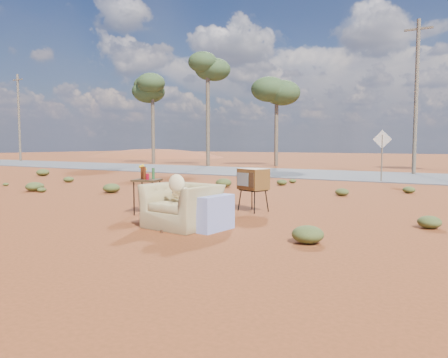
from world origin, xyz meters
The scene contains 14 objects.
ground centered at (0.00, 0.00, 0.00)m, with size 140.00×140.00×0.00m, color brown.
highway centered at (0.00, 15.00, 0.02)m, with size 140.00×7.00×0.04m, color #565659.
dirt_mound centered at (-30.00, 34.00, 0.00)m, with size 26.00×18.00×2.00m, color brown.
armchair centered at (0.52, -0.56, 0.52)m, with size 1.59×0.98×1.12m.
tv_unit centered at (0.65, 1.90, 0.76)m, with size 0.77×0.69×1.02m.
side_table centered at (-1.28, 0.30, 0.83)m, with size 0.70×0.70×1.12m.
rusty_bar centered at (-0.05, -0.72, 0.02)m, with size 0.04×0.04×1.45m, color #4C2914.
road_sign centered at (1.50, 12.00, 1.50)m, with size 0.78×0.06×2.19m.
eucalyptus_far_left centered at (-18.00, 20.00, 5.94)m, with size 3.20×3.20×7.10m.
eucalyptus_left centered at (-12.00, 19.00, 6.92)m, with size 3.20×3.20×8.10m.
eucalyptus_near_left centered at (-8.00, 22.00, 5.45)m, with size 3.20×3.20×6.60m.
utility_pole_west centered at (-32.00, 17.50, 4.15)m, with size 1.40×0.20×8.00m.
utility_pole_center centered at (2.00, 17.50, 4.15)m, with size 1.40×0.20×8.00m.
scrub_patch centered at (-0.82, 4.41, 0.14)m, with size 17.49×8.07×0.33m.
Camera 1 is at (5.45, -7.27, 1.61)m, focal length 35.00 mm.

